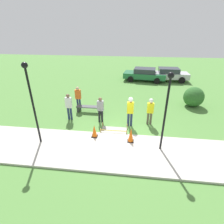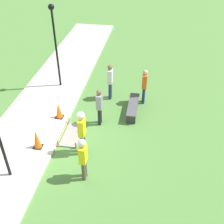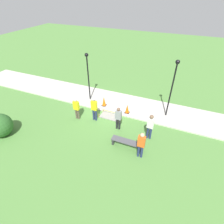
{
  "view_description": "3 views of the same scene",
  "coord_description": "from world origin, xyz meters",
  "px_view_note": "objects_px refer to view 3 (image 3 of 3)",
  "views": [
    {
      "loc": [
        0.45,
        -8.47,
        5.63
      ],
      "look_at": [
        -0.77,
        1.46,
        0.74
      ],
      "focal_mm": 28.0,
      "sensor_mm": 36.0,
      "label": 1
    },
    {
      "loc": [
        8.05,
        3.53,
        7.69
      ],
      "look_at": [
        -1.11,
        2.02,
        0.97
      ],
      "focal_mm": 45.0,
      "sensor_mm": 36.0,
      "label": 2
    },
    {
      "loc": [
        -4.57,
        9.85,
        7.9
      ],
      "look_at": [
        -0.83,
        0.87,
        0.84
      ],
      "focal_mm": 28.0,
      "sensor_mm": 36.0,
      "label": 3
    }
  ],
  "objects_px": {
    "traffic_cone_near_patch": "(127,109)",
    "worker_assistant": "(76,107)",
    "park_bench": "(127,143)",
    "bystander_in_orange_shirt": "(141,144)",
    "lamppost_far": "(173,82)",
    "lamppost_near": "(88,71)",
    "worker_supervisor": "(94,106)",
    "traffic_cone_far_patch": "(104,101)",
    "bystander_in_gray_shirt": "(150,126)",
    "bystander_in_white_shirt": "(118,117)"
  },
  "relations": [
    {
      "from": "traffic_cone_far_patch",
      "to": "worker_supervisor",
      "type": "xyz_separation_m",
      "value": [
        -0.11,
        1.81,
        0.67
      ]
    },
    {
      "from": "traffic_cone_far_patch",
      "to": "lamppost_near",
      "type": "height_order",
      "value": "lamppost_near"
    },
    {
      "from": "worker_supervisor",
      "to": "lamppost_near",
      "type": "relative_size",
      "value": 0.5
    },
    {
      "from": "bystander_in_gray_shirt",
      "to": "lamppost_near",
      "type": "xyz_separation_m",
      "value": [
        5.61,
        -2.62,
        1.6
      ]
    },
    {
      "from": "traffic_cone_near_patch",
      "to": "lamppost_far",
      "type": "distance_m",
      "value": 3.72
    },
    {
      "from": "bystander_in_orange_shirt",
      "to": "worker_supervisor",
      "type": "bearing_deg",
      "value": -27.6
    },
    {
      "from": "park_bench",
      "to": "worker_supervisor",
      "type": "distance_m",
      "value": 3.47
    },
    {
      "from": "traffic_cone_far_patch",
      "to": "bystander_in_gray_shirt",
      "type": "xyz_separation_m",
      "value": [
        -4.1,
        2.18,
        0.53
      ]
    },
    {
      "from": "traffic_cone_near_patch",
      "to": "bystander_in_orange_shirt",
      "type": "bearing_deg",
      "value": 118.59
    },
    {
      "from": "worker_supervisor",
      "to": "bystander_in_white_shirt",
      "type": "xyz_separation_m",
      "value": [
        -1.89,
        0.27,
        -0.2
      ]
    },
    {
      "from": "traffic_cone_far_patch",
      "to": "bystander_in_gray_shirt",
      "type": "bearing_deg",
      "value": 152.04
    },
    {
      "from": "bystander_in_gray_shirt",
      "to": "worker_assistant",
      "type": "bearing_deg",
      "value": -0.18
    },
    {
      "from": "worker_supervisor",
      "to": "lamppost_near",
      "type": "bearing_deg",
      "value": -54.47
    },
    {
      "from": "worker_supervisor",
      "to": "lamppost_near",
      "type": "distance_m",
      "value": 3.13
    },
    {
      "from": "worker_supervisor",
      "to": "bystander_in_gray_shirt",
      "type": "bearing_deg",
      "value": 174.73
    },
    {
      "from": "lamppost_near",
      "to": "lamppost_far",
      "type": "xyz_separation_m",
      "value": [
        -6.27,
        -0.17,
        0.17
      ]
    },
    {
      "from": "park_bench",
      "to": "bystander_in_orange_shirt",
      "type": "bearing_deg",
      "value": 155.63
    },
    {
      "from": "worker_assistant",
      "to": "lamppost_near",
      "type": "distance_m",
      "value": 3.08
    },
    {
      "from": "park_bench",
      "to": "worker_assistant",
      "type": "distance_m",
      "value": 4.43
    },
    {
      "from": "park_bench",
      "to": "bystander_in_gray_shirt",
      "type": "xyz_separation_m",
      "value": [
        -1.04,
        -1.24,
        0.7
      ]
    },
    {
      "from": "worker_assistant",
      "to": "lamppost_near",
      "type": "xyz_separation_m",
      "value": [
        0.38,
        -2.61,
        1.59
      ]
    },
    {
      "from": "traffic_cone_near_patch",
      "to": "worker_supervisor",
      "type": "height_order",
      "value": "worker_supervisor"
    },
    {
      "from": "park_bench",
      "to": "lamppost_far",
      "type": "xyz_separation_m",
      "value": [
        -1.7,
        -4.03,
        2.47
      ]
    },
    {
      "from": "worker_assistant",
      "to": "bystander_in_orange_shirt",
      "type": "xyz_separation_m",
      "value": [
        -5.1,
        1.67,
        -0.05
      ]
    },
    {
      "from": "park_bench",
      "to": "bystander_in_white_shirt",
      "type": "relative_size",
      "value": 1.09
    },
    {
      "from": "traffic_cone_far_patch",
      "to": "bystander_in_white_shirt",
      "type": "bearing_deg",
      "value": 133.85
    },
    {
      "from": "bystander_in_white_shirt",
      "to": "lamppost_far",
      "type": "bearing_deg",
      "value": -135.84
    },
    {
      "from": "bystander_in_gray_shirt",
      "to": "bystander_in_white_shirt",
      "type": "height_order",
      "value": "bystander_in_gray_shirt"
    },
    {
      "from": "worker_supervisor",
      "to": "bystander_in_orange_shirt",
      "type": "relative_size",
      "value": 1.09
    },
    {
      "from": "worker_supervisor",
      "to": "bystander_in_white_shirt",
      "type": "height_order",
      "value": "worker_supervisor"
    },
    {
      "from": "traffic_cone_far_patch",
      "to": "bystander_in_orange_shirt",
      "type": "xyz_separation_m",
      "value": [
        -3.98,
        3.83,
        0.5
      ]
    },
    {
      "from": "traffic_cone_near_patch",
      "to": "lamppost_near",
      "type": "bearing_deg",
      "value": -10.72
    },
    {
      "from": "worker_supervisor",
      "to": "bystander_in_white_shirt",
      "type": "bearing_deg",
      "value": 171.88
    },
    {
      "from": "worker_assistant",
      "to": "worker_supervisor",
      "type": "bearing_deg",
      "value": -163.99
    },
    {
      "from": "traffic_cone_near_patch",
      "to": "bystander_in_orange_shirt",
      "type": "height_order",
      "value": "bystander_in_orange_shirt"
    },
    {
      "from": "worker_assistant",
      "to": "park_bench",
      "type": "bearing_deg",
      "value": 163.28
    },
    {
      "from": "worker_supervisor",
      "to": "lamppost_far",
      "type": "xyz_separation_m",
      "value": [
        -4.66,
        -2.42,
        1.63
      ]
    },
    {
      "from": "traffic_cone_far_patch",
      "to": "lamppost_far",
      "type": "distance_m",
      "value": 5.33
    },
    {
      "from": "traffic_cone_far_patch",
      "to": "bystander_in_orange_shirt",
      "type": "relative_size",
      "value": 0.47
    },
    {
      "from": "bystander_in_gray_shirt",
      "to": "bystander_in_white_shirt",
      "type": "distance_m",
      "value": 2.11
    },
    {
      "from": "park_bench",
      "to": "worker_supervisor",
      "type": "bearing_deg",
      "value": -28.56
    },
    {
      "from": "park_bench",
      "to": "bystander_in_orange_shirt",
      "type": "height_order",
      "value": "bystander_in_orange_shirt"
    },
    {
      "from": "traffic_cone_near_patch",
      "to": "park_bench",
      "type": "distance_m",
      "value": 3.37
    },
    {
      "from": "park_bench",
      "to": "bystander_in_gray_shirt",
      "type": "relative_size",
      "value": 1.04
    },
    {
      "from": "traffic_cone_near_patch",
      "to": "lamppost_near",
      "type": "xyz_separation_m",
      "value": [
        3.51,
        -0.67,
        2.19
      ]
    },
    {
      "from": "lamppost_near",
      "to": "park_bench",
      "type": "bearing_deg",
      "value": 139.77
    },
    {
      "from": "traffic_cone_far_patch",
      "to": "bystander_in_gray_shirt",
      "type": "relative_size",
      "value": 0.45
    },
    {
      "from": "traffic_cone_far_patch",
      "to": "bystander_in_orange_shirt",
      "type": "bearing_deg",
      "value": 136.08
    },
    {
      "from": "traffic_cone_near_patch",
      "to": "worker_assistant",
      "type": "relative_size",
      "value": 0.41
    },
    {
      "from": "lamppost_far",
      "to": "lamppost_near",
      "type": "bearing_deg",
      "value": 1.53
    }
  ]
}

